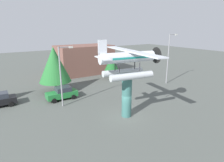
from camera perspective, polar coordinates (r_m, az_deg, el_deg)
ground_plane at (r=22.01m, az=4.30°, el=-10.38°), size 140.00×140.00×0.00m
display_pedestal at (r=21.11m, az=4.43°, el=-4.84°), size 1.10×1.10×4.54m
floatplane_monument at (r=20.13m, az=5.00°, el=5.78°), size 7.08×10.45×4.00m
car_mid_green at (r=27.37m, az=-14.74°, el=-3.53°), size 4.20×2.02×1.76m
streetlight_primary at (r=24.00m, az=-14.77°, el=2.50°), size 1.84×0.28×7.52m
streetlight_secondary at (r=34.67m, az=16.72°, el=7.30°), size 1.84×0.28×8.64m
storefront_building at (r=41.91m, az=-8.34°, el=6.44°), size 11.55×6.85×6.00m
tree_east at (r=29.95m, az=-16.94°, el=4.75°), size 4.77×4.77×6.96m
tree_center_back at (r=36.85m, az=-0.12°, el=5.55°), size 2.79×2.79×4.70m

